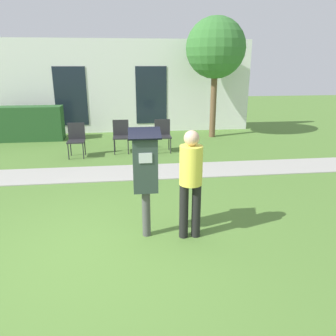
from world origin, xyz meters
TOP-DOWN VIEW (x-y plane):
  - ground_plane at (0.00, 0.00)m, footprint 40.00×40.00m
  - sidewalk at (0.00, 3.29)m, footprint 12.00×1.10m
  - building_facade at (0.00, 8.09)m, footprint 10.00×0.26m
  - parking_meter at (0.74, 0.40)m, footprint 0.44×0.31m
  - person_standing at (1.36, 0.28)m, footprint 0.32×0.32m
  - outdoor_chair_left at (-0.85, 4.87)m, footprint 0.44×0.44m
  - outdoor_chair_middle at (0.32, 5.20)m, footprint 0.44×0.44m
  - outdoor_chair_right at (1.50, 5.14)m, footprint 0.44×0.44m
  - hedge_row at (-2.80, 7.01)m, footprint 2.46×0.60m
  - tree at (3.38, 6.83)m, footprint 1.90×1.90m

SIDE VIEW (x-z plane):
  - ground_plane at x=0.00m, z-range 0.00..0.00m
  - sidewalk at x=0.00m, z-range 0.00..0.02m
  - outdoor_chair_left at x=-0.85m, z-range 0.08..0.98m
  - outdoor_chair_middle at x=0.32m, z-range 0.08..0.98m
  - outdoor_chair_right at x=1.50m, z-range 0.08..0.98m
  - hedge_row at x=-2.80m, z-range 0.00..1.10m
  - person_standing at x=1.36m, z-range 0.14..1.72m
  - parking_meter at x=0.74m, z-range 0.22..1.81m
  - building_facade at x=0.00m, z-range 0.00..3.20m
  - tree at x=3.38m, z-range 0.94..4.75m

